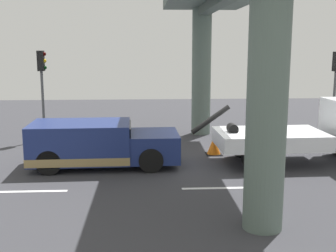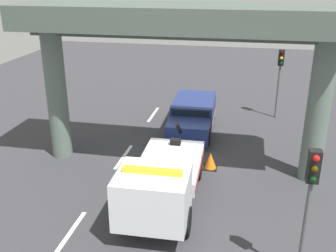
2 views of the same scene
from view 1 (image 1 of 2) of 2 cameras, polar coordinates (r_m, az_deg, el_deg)
name	(u,v)px [view 1 (image 1 of 2)]	position (r m, az deg, el deg)	size (l,w,h in m)	color
ground_plane	(211,165)	(15.71, 5.74, -5.25)	(60.00, 40.00, 0.10)	#38383D
lane_stripe_west	(23,191)	(13.43, -18.79, -8.27)	(2.60, 0.16, 0.01)	silver
lane_stripe_mid	(225,188)	(13.15, 7.55, -8.19)	(2.60, 0.16, 0.01)	silver
tow_truck_white	(322,130)	(16.56, 19.81, -0.56)	(7.28, 2.55, 2.46)	white
towed_van_green	(97,145)	(15.42, -9.40, -2.46)	(5.25, 2.34, 1.58)	navy
traffic_light_near	(42,75)	(20.09, -16.45, 6.51)	(0.39, 0.32, 4.05)	#515456
traffic_light_far	(336,75)	(21.48, 21.51, 6.34)	(0.39, 0.32, 4.00)	#515456
traffic_cone_orange	(214,146)	(17.03, 6.14, -2.64)	(0.62, 0.62, 0.74)	orange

